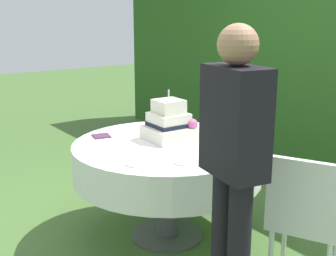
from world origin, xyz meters
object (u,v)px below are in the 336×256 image
at_px(serving_plate_far, 137,164).
at_px(standing_person, 234,160).
at_px(serving_plate_near, 184,162).
at_px(napkin_stack, 101,136).
at_px(garden_chair, 305,214).
at_px(wedding_cake, 169,124).
at_px(cake_table, 167,161).

distance_m(serving_plate_far, standing_person, 0.74).
height_order(serving_plate_near, standing_person, standing_person).
xyz_separation_m(serving_plate_far, napkin_stack, (-0.71, 0.12, -0.00)).
distance_m(serving_plate_far, napkin_stack, 0.72).
height_order(serving_plate_far, garden_chair, garden_chair).
bearing_deg(serving_plate_near, serving_plate_far, -119.89).
distance_m(wedding_cake, napkin_stack, 0.53).
bearing_deg(wedding_cake, garden_chair, 5.36).
distance_m(cake_table, serving_plate_far, 0.53).
xyz_separation_m(wedding_cake, standing_person, (1.04, -0.36, 0.08)).
bearing_deg(napkin_stack, cake_table, 34.97).
bearing_deg(serving_plate_far, standing_person, 10.60).
bearing_deg(cake_table, serving_plate_near, -22.51).
bearing_deg(garden_chair, cake_table, -170.75).
relative_size(cake_table, serving_plate_near, 10.25).
height_order(cake_table, standing_person, standing_person).
bearing_deg(cake_table, serving_plate_far, -57.58).
bearing_deg(garden_chair, napkin_stack, -162.44).
xyz_separation_m(serving_plate_near, napkin_stack, (-0.85, -0.13, -0.00)).
relative_size(wedding_cake, garden_chair, 0.42).
bearing_deg(serving_plate_near, cake_table, 157.49).
relative_size(napkin_stack, standing_person, 0.08).
xyz_separation_m(napkin_stack, garden_chair, (1.52, 0.48, -0.20)).
distance_m(cake_table, garden_chair, 1.10).
bearing_deg(standing_person, wedding_cake, 160.70).
distance_m(wedding_cake, garden_chair, 1.20).
bearing_deg(garden_chair, serving_plate_near, -152.25).
height_order(serving_plate_far, napkin_stack, serving_plate_far).
relative_size(serving_plate_near, napkin_stack, 1.06).
xyz_separation_m(cake_table, wedding_cake, (-0.07, 0.07, 0.25)).
bearing_deg(napkin_stack, serving_plate_near, 8.69).
bearing_deg(cake_table, garden_chair, 9.25).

